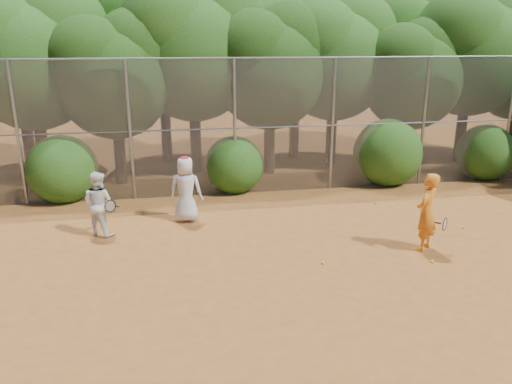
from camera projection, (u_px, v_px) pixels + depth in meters
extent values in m
plane|color=brown|center=(329.00, 280.00, 9.77)|extent=(80.00, 80.00, 0.00)
cylinder|color=gray|center=(18.00, 135.00, 13.63)|extent=(0.09, 0.09, 4.00)
cylinder|color=gray|center=(130.00, 132.00, 14.14)|extent=(0.09, 0.09, 4.00)
cylinder|color=gray|center=(235.00, 128.00, 14.65)|extent=(0.09, 0.09, 4.00)
cylinder|color=gray|center=(332.00, 125.00, 15.16)|extent=(0.09, 0.09, 4.00)
cylinder|color=gray|center=(424.00, 122.00, 15.67)|extent=(0.09, 0.09, 4.00)
cylinder|color=gray|center=(509.00, 120.00, 16.18)|extent=(0.09, 0.09, 4.00)
cylinder|color=gray|center=(269.00, 58.00, 14.23)|extent=(20.00, 0.05, 0.05)
cylinder|color=gray|center=(268.00, 127.00, 14.82)|extent=(20.00, 0.04, 0.04)
cube|color=slate|center=(268.00, 127.00, 14.82)|extent=(20.00, 0.02, 4.00)
cylinder|color=black|center=(42.00, 143.00, 16.20)|extent=(0.38, 0.38, 2.52)
sphere|color=#214E13|center=(32.00, 65.00, 15.47)|extent=(4.03, 4.03, 4.03)
sphere|color=#214E13|center=(58.00, 31.00, 15.69)|extent=(3.23, 3.23, 3.23)
sphere|color=#214E13|center=(0.00, 38.00, 14.83)|extent=(3.02, 3.02, 3.02)
cylinder|color=black|center=(120.00, 150.00, 16.02)|extent=(0.36, 0.36, 2.17)
sphere|color=black|center=(114.00, 83.00, 15.39)|extent=(3.47, 3.47, 3.47)
sphere|color=black|center=(136.00, 53.00, 15.58)|extent=(2.78, 2.78, 2.78)
sphere|color=black|center=(90.00, 60.00, 14.84)|extent=(2.60, 2.60, 2.60)
cylinder|color=black|center=(195.00, 135.00, 17.31)|extent=(0.39, 0.39, 2.66)
sphere|color=#214E13|center=(193.00, 57.00, 16.54)|extent=(4.26, 4.26, 4.26)
sphere|color=#214E13|center=(216.00, 24.00, 16.77)|extent=(3.40, 3.40, 3.40)
sphere|color=#214E13|center=(169.00, 30.00, 15.86)|extent=(3.19, 3.19, 3.19)
cylinder|color=black|center=(269.00, 141.00, 17.23)|extent=(0.37, 0.37, 2.27)
sphere|color=black|center=(270.00, 75.00, 16.57)|extent=(3.64, 3.64, 3.64)
sphere|color=black|center=(289.00, 46.00, 16.77)|extent=(2.91, 2.91, 2.91)
sphere|color=black|center=(252.00, 52.00, 15.99)|extent=(2.73, 2.73, 2.73)
cylinder|color=black|center=(331.00, 132.00, 18.38)|extent=(0.38, 0.38, 2.45)
sphere|color=#214E13|center=(334.00, 65.00, 17.67)|extent=(3.92, 3.92, 3.92)
sphere|color=#214E13|center=(353.00, 36.00, 17.88)|extent=(3.14, 3.14, 3.14)
sphere|color=#214E13|center=(319.00, 42.00, 17.05)|extent=(2.94, 2.94, 2.94)
cylinder|color=black|center=(407.00, 140.00, 17.91)|extent=(0.36, 0.36, 2.10)
sphere|color=black|center=(412.00, 81.00, 17.31)|extent=(3.36, 3.36, 3.36)
sphere|color=black|center=(427.00, 56.00, 17.49)|extent=(2.69, 2.69, 2.69)
sphere|color=black|center=(401.00, 62.00, 16.77)|extent=(2.52, 2.52, 2.52)
cylinder|color=black|center=(461.00, 128.00, 18.83)|extent=(0.39, 0.39, 2.59)
sphere|color=#214E13|center=(470.00, 58.00, 18.08)|extent=(4.14, 4.14, 4.14)
sphere|color=#214E13|center=(487.00, 29.00, 18.31)|extent=(3.32, 3.32, 3.32)
sphere|color=#214E13|center=(459.00, 34.00, 17.42)|extent=(3.11, 3.11, 3.11)
cylinder|color=black|center=(27.00, 131.00, 18.17)|extent=(0.39, 0.39, 2.62)
sphere|color=#214E13|center=(17.00, 58.00, 17.42)|extent=(4.20, 4.20, 4.20)
sphere|color=#214E13|center=(41.00, 26.00, 17.64)|extent=(3.36, 3.36, 3.36)
cylinder|color=black|center=(166.00, 123.00, 19.19)|extent=(0.40, 0.40, 2.80)
sphere|color=#214E13|center=(162.00, 49.00, 18.38)|extent=(4.48, 4.48, 4.48)
sphere|color=#214E13|center=(184.00, 18.00, 18.62)|extent=(3.58, 3.58, 3.58)
sphere|color=#214E13|center=(138.00, 23.00, 17.66)|extent=(3.36, 3.36, 3.36)
cylinder|color=black|center=(294.00, 125.00, 19.70)|extent=(0.38, 0.38, 2.52)
sphere|color=#214E13|center=(296.00, 60.00, 18.97)|extent=(4.03, 4.03, 4.03)
sphere|color=#214E13|center=(314.00, 33.00, 19.19)|extent=(3.23, 3.23, 3.23)
sphere|color=#214E13|center=(280.00, 38.00, 18.33)|extent=(3.02, 3.02, 3.02)
cylinder|color=black|center=(394.00, 117.00, 21.00)|extent=(0.40, 0.40, 2.73)
sphere|color=#214E13|center=(400.00, 51.00, 20.21)|extent=(4.37, 4.37, 4.37)
sphere|color=#214E13|center=(417.00, 23.00, 20.45)|extent=(3.49, 3.49, 3.49)
sphere|color=#214E13|center=(387.00, 28.00, 19.52)|extent=(3.28, 3.28, 3.28)
sphere|color=#214E13|center=(62.00, 166.00, 14.38)|extent=(2.00, 2.00, 2.00)
sphere|color=#214E13|center=(234.00, 162.00, 15.26)|extent=(1.80, 1.80, 1.80)
sphere|color=#214E13|center=(388.00, 150.00, 16.05)|extent=(2.20, 2.20, 2.20)
sphere|color=#214E13|center=(485.00, 150.00, 16.69)|extent=(1.90, 1.90, 1.90)
imported|color=orange|center=(426.00, 212.00, 10.93)|extent=(0.76, 0.75, 1.76)
torus|color=black|center=(445.00, 224.00, 10.87)|extent=(0.24, 0.23, 0.30)
cylinder|color=black|center=(435.00, 222.00, 10.99)|extent=(0.22, 0.22, 0.04)
imported|color=silver|center=(186.00, 189.00, 12.70)|extent=(0.94, 0.73, 1.69)
ellipsoid|color=#B01925|center=(185.00, 158.00, 12.46)|extent=(0.22, 0.22, 0.13)
sphere|color=#C3E028|center=(198.00, 191.00, 12.56)|extent=(0.07, 0.07, 0.07)
imported|color=white|center=(98.00, 204.00, 11.82)|extent=(0.96, 0.90, 1.56)
torus|color=black|center=(110.00, 206.00, 11.58)|extent=(0.33, 0.26, 0.29)
cylinder|color=black|center=(116.00, 206.00, 11.79)|extent=(0.16, 0.25, 0.13)
sphere|color=#C3E028|center=(435.00, 231.00, 12.13)|extent=(0.07, 0.07, 0.07)
sphere|color=#C3E028|center=(463.00, 228.00, 12.37)|extent=(0.07, 0.07, 0.07)
sphere|color=#C3E028|center=(432.00, 262.00, 10.49)|extent=(0.07, 0.07, 0.07)
sphere|color=#C3E028|center=(323.00, 263.00, 10.42)|extent=(0.07, 0.07, 0.07)
sphere|color=#C3E028|center=(376.00, 203.00, 14.23)|extent=(0.07, 0.07, 0.07)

